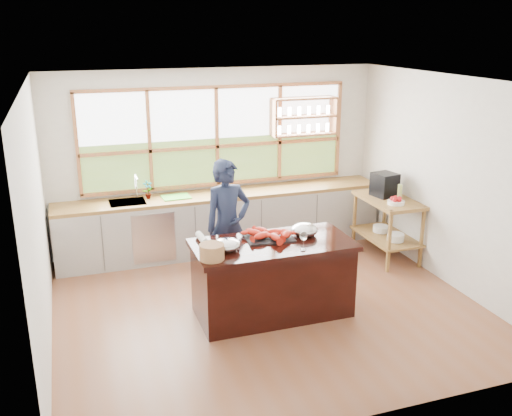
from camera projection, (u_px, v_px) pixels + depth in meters
name	position (u px, v px, depth m)	size (l,w,h in m)	color
ground_plane	(267.00, 305.00, 7.00)	(5.00, 5.00, 0.00)	brown
room_shell	(255.00, 157.00, 6.93)	(5.02, 4.52, 2.71)	silver
back_counter	(222.00, 221.00, 8.60)	(4.90, 0.63, 0.90)	#ADA9A3
right_shelf_unit	(388.00, 218.00, 8.28)	(0.62, 1.10, 0.90)	olive
island	(273.00, 278.00, 6.68)	(1.85, 0.90, 0.90)	black
cook	(228.00, 226.00, 7.23)	(0.62, 0.41, 1.71)	#192039
potted_plant	(148.00, 190.00, 8.15)	(0.14, 0.10, 0.27)	slate
cutting_board	(176.00, 197.00, 8.25)	(0.40, 0.30, 0.01)	green
espresso_machine	(385.00, 185.00, 8.28)	(0.30, 0.32, 0.34)	black
wine_bottle	(400.00, 193.00, 8.01)	(0.06, 0.06, 0.25)	#A6BB5D
fruit_bowl	(396.00, 201.00, 7.93)	(0.24, 0.24, 0.11)	white
slate_board	(269.00, 238.00, 6.67)	(0.55, 0.40, 0.02)	black
lobster_pile	(269.00, 234.00, 6.64)	(0.55, 0.48, 0.08)	red
mixing_bowl_left	(227.00, 245.00, 6.30)	(0.31, 0.31, 0.15)	silver
mixing_bowl_right	(304.00, 230.00, 6.76)	(0.32, 0.32, 0.15)	silver
wine_glass	(303.00, 237.00, 6.27)	(0.08, 0.08, 0.22)	silver
wicker_basket	(212.00, 252.00, 6.05)	(0.27, 0.27, 0.17)	#A17649
parchment_roll	(202.00, 238.00, 6.56)	(0.08, 0.08, 0.30)	silver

